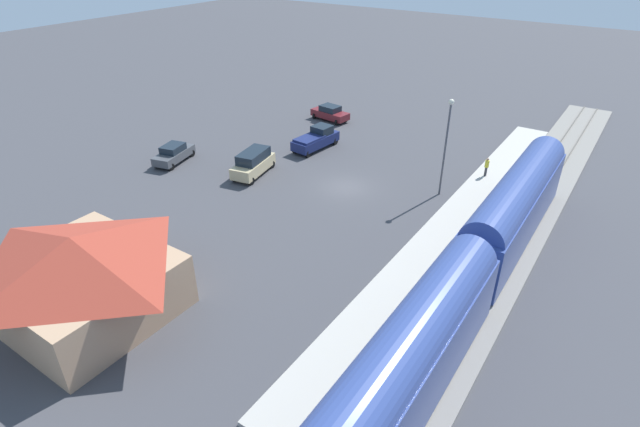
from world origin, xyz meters
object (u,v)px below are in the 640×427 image
(pedestrian_on_platform, at_px, (487,166))
(sedan_maroon, at_px, (330,113))
(suv_tan, at_px, (253,163))
(pickup_navy, at_px, (316,139))
(sedan_charcoal, at_px, (174,154))
(light_pole_near_platform, at_px, (447,137))
(station_building, at_px, (80,274))

(pedestrian_on_platform, xyz_separation_m, sedan_maroon, (19.94, -5.38, -0.40))
(suv_tan, distance_m, sedan_maroon, 16.33)
(suv_tan, xyz_separation_m, sedan_maroon, (2.25, -16.17, -0.27))
(pickup_navy, xyz_separation_m, sedan_charcoal, (9.29, 10.39, -0.15))
(pedestrian_on_platform, distance_m, pickup_navy, 16.65)
(pedestrian_on_platform, relative_size, sedan_maroon, 0.36)
(suv_tan, xyz_separation_m, light_pole_near_platform, (-15.46, -5.74, 3.94))
(sedan_charcoal, bearing_deg, station_building, 125.29)
(pickup_navy, distance_m, light_pole_near_platform, 15.01)
(pickup_navy, bearing_deg, sedan_maroon, -66.30)
(station_building, bearing_deg, sedan_charcoal, -54.71)
(pedestrian_on_platform, distance_m, sedan_charcoal, 28.82)
(suv_tan, bearing_deg, sedan_maroon, -82.07)
(station_building, xyz_separation_m, sedan_maroon, (6.52, -35.74, -1.77))
(sedan_charcoal, relative_size, sedan_maroon, 1.02)
(station_building, bearing_deg, pedestrian_on_platform, -113.85)
(pedestrian_on_platform, distance_m, suv_tan, 20.72)
(pickup_navy, relative_size, light_pole_near_platform, 0.68)
(station_building, height_order, pedestrian_on_platform, station_building)
(suv_tan, xyz_separation_m, sedan_charcoal, (8.06, 2.16, -0.27))
(pickup_navy, bearing_deg, sedan_charcoal, 48.19)
(sedan_charcoal, bearing_deg, suv_tan, -165.02)
(station_building, distance_m, pedestrian_on_platform, 33.22)
(station_building, relative_size, sedan_charcoal, 2.07)
(sedan_maroon, height_order, light_pole_near_platform, light_pole_near_platform)
(pedestrian_on_platform, bearing_deg, suv_tan, 31.39)
(sedan_maroon, bearing_deg, sedan_charcoal, 72.42)
(station_building, xyz_separation_m, pickup_navy, (3.03, -27.80, -1.62))
(sedan_maroon, bearing_deg, station_building, 100.33)
(sedan_maroon, bearing_deg, pickup_navy, 113.70)
(sedan_maroon, xyz_separation_m, light_pole_near_platform, (-17.72, 10.43, 4.21))
(pickup_navy, bearing_deg, station_building, 96.22)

